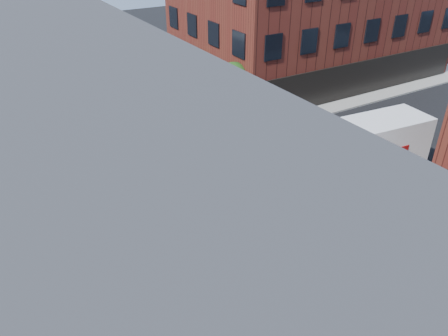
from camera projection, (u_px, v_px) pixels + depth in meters
ground at (215, 199)px, 26.31m from camera, size 120.00×120.00×0.00m
sidewalk_ne at (282, 60)px, 51.13m from camera, size 30.00×30.00×0.15m
building_ne at (311, 15)px, 44.21m from camera, size 25.00×16.00×12.00m
tree_near at (234, 80)px, 35.46m from camera, size 2.69×2.69×4.49m
tree_far at (200, 65)px, 40.05m from camera, size 2.43×2.43×4.07m
signal_pole at (149, 272)px, 16.95m from camera, size 1.29×1.24×4.60m
box_truck at (366, 150)px, 27.20m from camera, size 9.14×3.55×4.05m
traffic_cone at (170, 256)px, 21.45m from camera, size 0.38×0.38×0.65m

